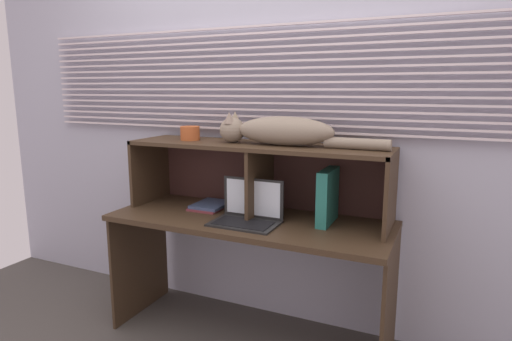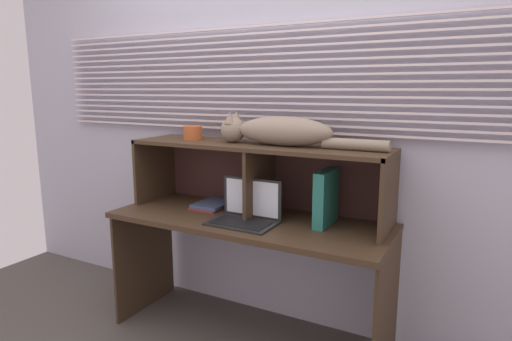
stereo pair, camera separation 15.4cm
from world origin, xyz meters
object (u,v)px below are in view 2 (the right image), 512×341
(cat, at_px, (278,131))
(book_stack, at_px, (212,205))
(binder_upright, at_px, (326,198))
(laptop, at_px, (246,213))
(small_basket, at_px, (193,133))

(cat, height_order, book_stack, cat)
(cat, distance_m, binder_upright, 0.43)
(laptop, height_order, binder_upright, binder_upright)
(binder_upright, bearing_deg, small_basket, 180.00)
(binder_upright, bearing_deg, book_stack, -179.87)
(cat, relative_size, laptop, 2.66)
(laptop, distance_m, binder_upright, 0.43)
(cat, relative_size, binder_upright, 3.24)
(laptop, relative_size, binder_upright, 1.22)
(book_stack, bearing_deg, cat, 0.21)
(laptop, xyz_separation_m, book_stack, (-0.32, 0.16, -0.03))
(binder_upright, distance_m, book_stack, 0.72)
(small_basket, bearing_deg, laptop, -20.05)
(cat, height_order, binder_upright, cat)
(cat, distance_m, book_stack, 0.63)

